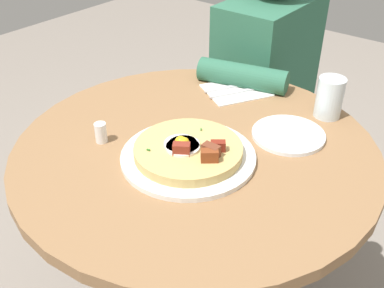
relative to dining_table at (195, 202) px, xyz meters
The scene contains 10 objects.
dining_table is the anchor object (origin of this frame).
person_seated 0.62m from the dining_table, 165.47° to the right, with size 0.53×0.34×1.14m.
pizza_plate 0.20m from the dining_table, 22.32° to the left, with size 0.30×0.30×0.01m, color white.
breakfast_pizza 0.21m from the dining_table, 23.20° to the left, with size 0.24×0.24×0.05m.
bread_plate 0.29m from the dining_table, 137.06° to the left, with size 0.17×0.17×0.01m, color white.
napkin 0.35m from the dining_table, 164.85° to the right, with size 0.17×0.14×0.00m, color white.
fork 0.34m from the dining_table, 167.39° to the right, with size 0.18×0.01×0.01m, color silver.
knife 0.36m from the dining_table, 162.51° to the right, with size 0.18×0.01×0.01m, color silver.
water_glass 0.43m from the dining_table, 149.88° to the left, with size 0.07×0.07×0.11m, color silver.
salt_shaker 0.30m from the dining_table, 54.74° to the right, with size 0.03×0.03×0.05m, color white.
Camera 1 is at (0.70, 0.54, 1.34)m, focal length 42.32 mm.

